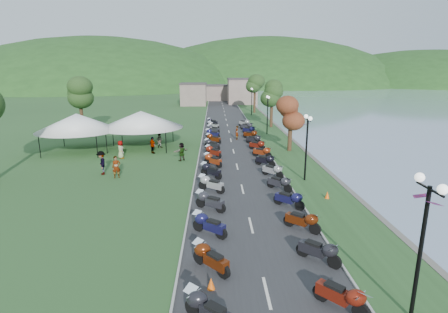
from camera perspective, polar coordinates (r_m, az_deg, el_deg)
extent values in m
cube|color=#2F2F31|center=(48.48, 0.80, 4.07)|extent=(7.00, 120.00, 0.02)
cube|color=gray|center=(92.90, -1.59, 10.36)|extent=(18.00, 16.00, 5.00)
imported|color=slate|center=(29.06, -17.05, -3.35)|extent=(0.78, 0.68, 1.78)
imported|color=slate|center=(39.16, -10.46, 1.44)|extent=(0.87, 0.67, 1.58)
imported|color=slate|center=(30.38, -19.21, -2.77)|extent=(0.98, 1.37, 1.96)
cone|color=#F2590C|center=(14.47, -2.13, -20.03)|extent=(0.32, 0.32, 0.50)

